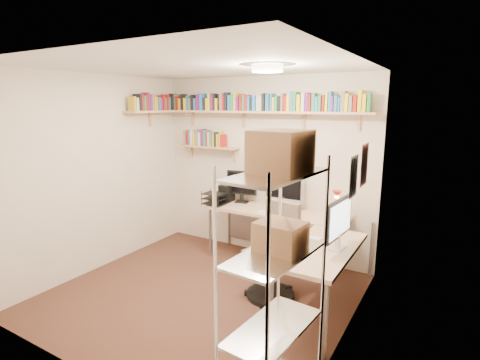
% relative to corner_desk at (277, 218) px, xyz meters
% --- Properties ---
extents(ground, '(3.20, 3.20, 0.00)m').
position_rel_corner_desk_xyz_m(ground, '(-0.49, -0.97, -0.73)').
color(ground, '#40281B').
rests_on(ground, ground).
extents(room_shell, '(3.24, 3.04, 2.52)m').
position_rel_corner_desk_xyz_m(room_shell, '(-0.48, -0.97, 0.82)').
color(room_shell, beige).
rests_on(room_shell, ground).
extents(wall_shelves, '(3.12, 1.09, 0.80)m').
position_rel_corner_desk_xyz_m(wall_shelves, '(-0.90, 0.33, 1.30)').
color(wall_shelves, tan).
rests_on(wall_shelves, ground).
extents(corner_desk, '(2.27, 1.92, 1.28)m').
position_rel_corner_desk_xyz_m(corner_desk, '(0.00, 0.00, 0.00)').
color(corner_desk, '#D4AC89').
rests_on(corner_desk, ground).
extents(office_chair, '(0.57, 0.58, 1.07)m').
position_rel_corner_desk_xyz_m(office_chair, '(0.22, -0.55, -0.28)').
color(office_chair, black).
rests_on(office_chair, ground).
extents(wire_rack, '(0.45, 0.81, 1.97)m').
position_rel_corner_desk_xyz_m(wire_rack, '(0.93, -2.03, 0.65)').
color(wire_rack, silver).
rests_on(wire_rack, ground).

